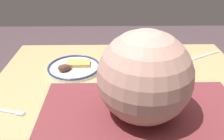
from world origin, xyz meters
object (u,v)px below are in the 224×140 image
at_px(drinking_glass, 144,86).
at_px(butter_knife, 205,55).
at_px(plate_near_main, 168,69).
at_px(fork_far, 3,111).
at_px(plate_center_pancakes, 73,67).
at_px(fork_near, 74,105).
at_px(paper_napkin, 219,109).
at_px(coffee_mug, 143,47).

height_order(drinking_glass, butter_knife, drinking_glass).
height_order(plate_near_main, fork_far, plate_near_main).
xyz_separation_m(plate_center_pancakes, fork_near, (-0.04, 0.31, -0.01)).
bearing_deg(fork_far, paper_napkin, 179.99).
distance_m(plate_center_pancakes, paper_napkin, 0.72).
xyz_separation_m(drinking_glass, butter_knife, (-0.42, -0.42, -0.06)).
xyz_separation_m(fork_near, butter_knife, (-0.71, -0.47, -0.00)).
distance_m(plate_center_pancakes, butter_knife, 0.77).
distance_m(drinking_glass, butter_knife, 0.60).
xyz_separation_m(paper_napkin, fork_far, (0.87, -0.00, 0.00)).
distance_m(coffee_mug, paper_napkin, 0.58).
bearing_deg(fork_far, fork_near, -173.93).
relative_size(drinking_glass, fork_near, 0.71).
relative_size(plate_center_pancakes, fork_near, 1.40).
bearing_deg(paper_napkin, fork_near, -2.85).
relative_size(plate_near_main, paper_napkin, 1.73).
bearing_deg(paper_napkin, drinking_glass, -14.32).
bearing_deg(plate_near_main, fork_far, 23.79).
xyz_separation_m(drinking_glass, fork_far, (0.57, 0.08, -0.06)).
relative_size(paper_napkin, butter_knife, 0.72).
relative_size(fork_far, butter_knife, 0.92).
relative_size(plate_center_pancakes, butter_knife, 1.33).
bearing_deg(plate_near_main, coffee_mug, -63.27).
distance_m(plate_near_main, fork_far, 0.80).
xyz_separation_m(plate_near_main, drinking_glass, (0.16, 0.24, 0.05)).
height_order(plate_near_main, coffee_mug, coffee_mug).
distance_m(plate_center_pancakes, fork_far, 0.41).
xyz_separation_m(coffee_mug, fork_near, (0.35, 0.50, -0.04)).
relative_size(plate_near_main, fork_far, 1.35).
relative_size(plate_center_pancakes, drinking_glass, 1.97).
distance_m(fork_far, butter_knife, 1.11).
xyz_separation_m(plate_center_pancakes, coffee_mug, (-0.39, -0.19, 0.03)).
height_order(coffee_mug, fork_far, coffee_mug).
relative_size(drinking_glass, butter_knife, 0.68).
bearing_deg(butter_knife, coffee_mug, -4.54).
xyz_separation_m(plate_near_main, butter_knife, (-0.26, -0.18, -0.01)).
height_order(fork_near, butter_knife, same).
bearing_deg(drinking_glass, butter_knife, -135.04).
distance_m(fork_near, fork_far, 0.28).
distance_m(plate_near_main, drinking_glass, 0.30).
height_order(plate_near_main, fork_near, plate_near_main).
relative_size(coffee_mug, fork_near, 0.62).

